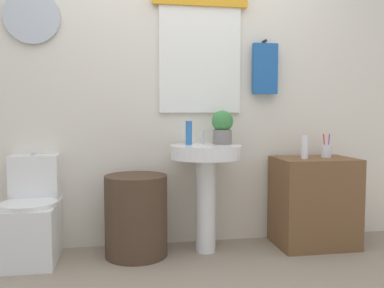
% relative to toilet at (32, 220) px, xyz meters
% --- Properties ---
extents(back_wall, '(4.40, 0.18, 2.60)m').
position_rel_toilet_xyz_m(back_wall, '(1.06, 0.27, 1.02)').
color(back_wall, silver).
rests_on(back_wall, ground_plane).
extents(toilet, '(0.38, 0.51, 0.75)m').
position_rel_toilet_xyz_m(toilet, '(0.00, 0.00, 0.00)').
color(toilet, white).
rests_on(toilet, ground_plane).
extents(laundry_hamper, '(0.45, 0.45, 0.59)m').
position_rel_toilet_xyz_m(laundry_hamper, '(0.73, -0.03, 0.01)').
color(laundry_hamper, '#4C3828').
rests_on(laundry_hamper, ground_plane).
extents(pedestal_sink, '(0.53, 0.53, 0.80)m').
position_rel_toilet_xyz_m(pedestal_sink, '(1.25, -0.03, 0.32)').
color(pedestal_sink, white).
rests_on(pedestal_sink, ground_plane).
extents(faucet, '(0.03, 0.03, 0.10)m').
position_rel_toilet_xyz_m(faucet, '(1.25, 0.09, 0.57)').
color(faucet, silver).
rests_on(faucet, pedestal_sink).
extents(wooden_cabinet, '(0.60, 0.44, 0.69)m').
position_rel_toilet_xyz_m(wooden_cabinet, '(2.12, -0.03, 0.06)').
color(wooden_cabinet, brown).
rests_on(wooden_cabinet, ground_plane).
extents(soap_bottle, '(0.05, 0.05, 0.18)m').
position_rel_toilet_xyz_m(soap_bottle, '(1.13, 0.02, 0.61)').
color(soap_bottle, '#2D6BB7').
rests_on(soap_bottle, pedestal_sink).
extents(potted_plant, '(0.16, 0.16, 0.26)m').
position_rel_toilet_xyz_m(potted_plant, '(1.39, 0.03, 0.65)').
color(potted_plant, slate).
rests_on(potted_plant, pedestal_sink).
extents(lotion_bottle, '(0.05, 0.05, 0.18)m').
position_rel_toilet_xyz_m(lotion_bottle, '(2.01, -0.07, 0.49)').
color(lotion_bottle, white).
rests_on(lotion_bottle, wooden_cabinet).
extents(toothbrush_cup, '(0.08, 0.08, 0.18)m').
position_rel_toilet_xyz_m(toothbrush_cup, '(2.22, -0.01, 0.46)').
color(toothbrush_cup, silver).
rests_on(toothbrush_cup, wooden_cabinet).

